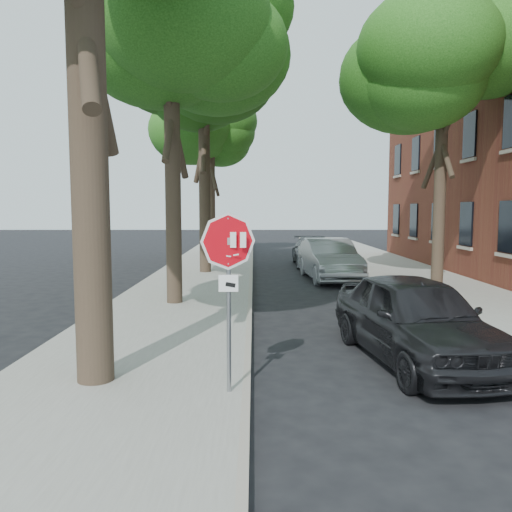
{
  "coord_description": "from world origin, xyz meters",
  "views": [
    {
      "loc": [
        -0.34,
        -7.06,
        2.77
      ],
      "look_at": [
        -0.3,
        0.6,
        2.05
      ],
      "focal_mm": 35.0,
      "sensor_mm": 36.0,
      "label": 1
    }
  ],
  "objects": [
    {
      "name": "car_a",
      "position": [
        2.6,
        1.82,
        0.8
      ],
      "size": [
        2.51,
        4.88,
        1.59
      ],
      "primitive_type": "imported",
      "rotation": [
        0.0,
        0.0,
        0.14
      ],
      "color": "black",
      "rests_on": "ground"
    },
    {
      "name": "tree_mid_a",
      "position": [
        -2.62,
        7.12,
        7.6
      ],
      "size": [
        5.59,
        5.19,
        9.84
      ],
      "color": "black",
      "rests_on": "sidewalk_left"
    },
    {
      "name": "tree_right",
      "position": [
        5.98,
        10.11,
        7.21
      ],
      "size": [
        5.29,
        4.91,
        9.33
      ],
      "color": "black",
      "rests_on": "sidewalk_right"
    },
    {
      "name": "stop_sign",
      "position": [
        -0.7,
        -0.03,
        1.95
      ],
      "size": [
        0.76,
        0.34,
        2.61
      ],
      "color": "gray",
      "rests_on": "sidewalk_left"
    },
    {
      "name": "ground",
      "position": [
        0.0,
        0.0,
        0.0
      ],
      "size": [
        120.0,
        120.0,
        0.0
      ],
      "primitive_type": "plane",
      "color": "black",
      "rests_on": "ground"
    },
    {
      "name": "sidewalk_left",
      "position": [
        -2.5,
        12.0,
        0.06
      ],
      "size": [
        4.0,
        55.0,
        0.12
      ],
      "primitive_type": "cube",
      "color": "gray",
      "rests_on": "ground"
    },
    {
      "name": "tree_far",
      "position": [
        -2.72,
        21.11,
        7.21
      ],
      "size": [
        5.29,
        4.91,
        9.33
      ],
      "color": "black",
      "rests_on": "sidewalk_left"
    },
    {
      "name": "sidewalk_right",
      "position": [
        6.0,
        12.0,
        0.06
      ],
      "size": [
        4.0,
        55.0,
        0.12
      ],
      "primitive_type": "cube",
      "color": "gray",
      "rests_on": "ground"
    },
    {
      "name": "car_c",
      "position": [
        2.6,
        17.41,
        0.69
      ],
      "size": [
        2.05,
        4.81,
        1.38
      ],
      "primitive_type": "imported",
      "rotation": [
        0.0,
        0.0,
        -0.02
      ],
      "color": "#434447",
      "rests_on": "ground"
    },
    {
      "name": "curb_left",
      "position": [
        -0.45,
        12.0,
        0.07
      ],
      "size": [
        0.12,
        55.0,
        0.13
      ],
      "primitive_type": "cube",
      "color": "#9E9384",
      "rests_on": "ground"
    },
    {
      "name": "car_b",
      "position": [
        2.6,
        12.28,
        0.81
      ],
      "size": [
        2.06,
        5.0,
        1.61
      ],
      "primitive_type": "imported",
      "rotation": [
        0.0,
        0.0,
        0.07
      ],
      "color": "gray",
      "rests_on": "ground"
    },
    {
      "name": "curb_right",
      "position": [
        3.95,
        12.0,
        0.07
      ],
      "size": [
        0.12,
        55.0,
        0.13
      ],
      "primitive_type": "cube",
      "color": "#9E9384",
      "rests_on": "ground"
    },
    {
      "name": "tree_mid_b",
      "position": [
        -2.42,
        14.12,
        8.0
      ],
      "size": [
        5.88,
        5.46,
        10.36
      ],
      "color": "black",
      "rests_on": "sidewalk_left"
    }
  ]
}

